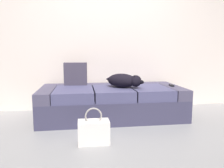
{
  "coord_description": "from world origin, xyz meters",
  "views": [
    {
      "loc": [
        -0.43,
        -2.08,
        0.93
      ],
      "look_at": [
        0.0,
        0.93,
        0.49
      ],
      "focal_mm": 34.95,
      "sensor_mm": 36.0,
      "label": 1
    }
  ],
  "objects_px": {
    "tv_remote": "(171,85)",
    "handbag": "(94,132)",
    "couch": "(112,102)",
    "throw_pillow": "(76,74)",
    "dog_dark": "(124,81)"
  },
  "relations": [
    {
      "from": "dog_dark",
      "to": "tv_remote",
      "type": "relative_size",
      "value": 3.53
    },
    {
      "from": "throw_pillow",
      "to": "handbag",
      "type": "bearing_deg",
      "value": -80.33
    },
    {
      "from": "dog_dark",
      "to": "couch",
      "type": "bearing_deg",
      "value": 153.27
    },
    {
      "from": "tv_remote",
      "to": "handbag",
      "type": "xyz_separation_m",
      "value": [
        -1.2,
        -0.86,
        -0.33
      ]
    },
    {
      "from": "couch",
      "to": "handbag",
      "type": "xyz_separation_m",
      "value": [
        -0.31,
        -0.91,
        -0.09
      ]
    },
    {
      "from": "handbag",
      "to": "couch",
      "type": "bearing_deg",
      "value": 71.03
    },
    {
      "from": "couch",
      "to": "handbag",
      "type": "height_order",
      "value": "couch"
    },
    {
      "from": "couch",
      "to": "handbag",
      "type": "bearing_deg",
      "value": -108.97
    },
    {
      "from": "tv_remote",
      "to": "throw_pillow",
      "type": "distance_m",
      "value": 1.44
    },
    {
      "from": "throw_pillow",
      "to": "handbag",
      "type": "distance_m",
      "value": 1.29
    },
    {
      "from": "dog_dark",
      "to": "tv_remote",
      "type": "distance_m",
      "value": 0.73
    },
    {
      "from": "couch",
      "to": "tv_remote",
      "type": "bearing_deg",
      "value": -2.68
    },
    {
      "from": "couch",
      "to": "handbag",
      "type": "relative_size",
      "value": 5.29
    },
    {
      "from": "couch",
      "to": "dog_dark",
      "type": "relative_size",
      "value": 3.77
    },
    {
      "from": "dog_dark",
      "to": "tv_remote",
      "type": "height_order",
      "value": "dog_dark"
    }
  ]
}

